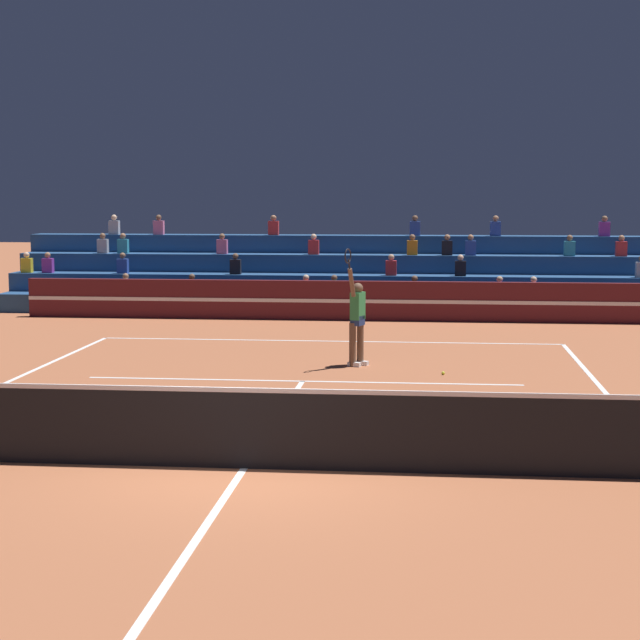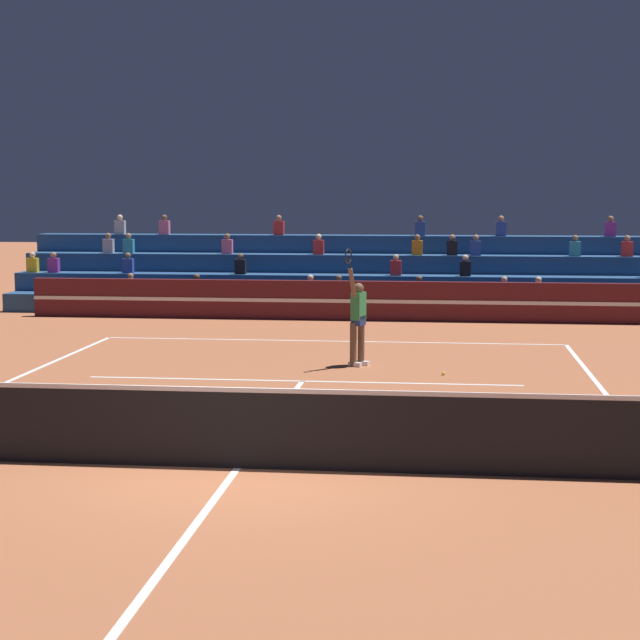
% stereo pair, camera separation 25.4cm
% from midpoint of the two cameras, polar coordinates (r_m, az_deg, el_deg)
% --- Properties ---
extents(ground_plane, '(120.00, 120.00, 0.00)m').
position_cam_midpoint_polar(ground_plane, '(13.96, -3.90, -7.90)').
color(ground_plane, '#AD603D').
extents(court_lines, '(11.10, 23.90, 0.01)m').
position_cam_midpoint_polar(court_lines, '(13.96, -3.90, -7.88)').
color(court_lines, white).
rests_on(court_lines, ground).
extents(tennis_net, '(12.00, 0.10, 1.10)m').
position_cam_midpoint_polar(tennis_net, '(13.84, -3.92, -5.72)').
color(tennis_net, slate).
rests_on(tennis_net, ground).
extents(sponsor_banner_wall, '(18.00, 0.26, 1.10)m').
position_cam_midpoint_polar(sponsor_banner_wall, '(29.67, 1.73, 1.04)').
color(sponsor_banner_wall, '#51191E').
rests_on(sponsor_banner_wall, ground).
extents(bleacher_stand, '(20.68, 3.80, 2.83)m').
position_cam_midpoint_polar(bleacher_stand, '(32.79, 2.19, 2.09)').
color(bleacher_stand, navy).
rests_on(bleacher_stand, ground).
extents(tennis_player, '(0.47, 0.96, 2.48)m').
position_cam_midpoint_polar(tennis_player, '(21.81, 2.36, 0.10)').
color(tennis_player, brown).
rests_on(tennis_player, ground).
extents(tennis_ball, '(0.07, 0.07, 0.07)m').
position_cam_midpoint_polar(tennis_ball, '(20.99, 6.94, -2.85)').
color(tennis_ball, '#C6DB33').
rests_on(tennis_ball, ground).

